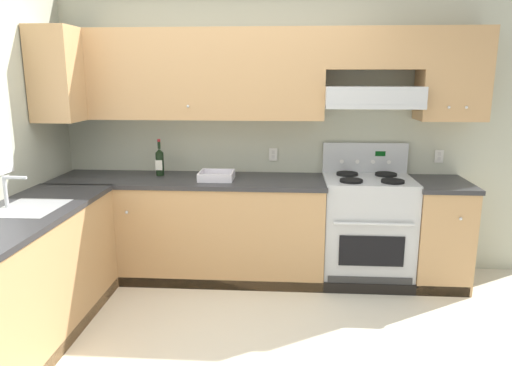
{
  "coord_description": "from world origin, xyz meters",
  "views": [
    {
      "loc": [
        0.51,
        -2.75,
        1.79
      ],
      "look_at": [
        0.27,
        0.7,
        1.0
      ],
      "focal_mm": 32.98,
      "sensor_mm": 36.0,
      "label": 1
    }
  ],
  "objects": [
    {
      "name": "wall_back",
      "position": [
        0.39,
        1.53,
        1.48
      ],
      "size": [
        4.68,
        0.57,
        2.55
      ],
      "color": "#B7BAA3",
      "rests_on": "ground_plane"
    },
    {
      "name": "wine_bottle",
      "position": [
        -0.64,
        1.35,
        1.04
      ],
      "size": [
        0.07,
        0.07,
        0.33
      ],
      "color": "black",
      "rests_on": "counter_back_run"
    },
    {
      "name": "ground_plane",
      "position": [
        0.0,
        0.0,
        0.0
      ],
      "size": [
        7.04,
        7.04,
        0.0
      ],
      "primitive_type": "plane",
      "color": "beige"
    },
    {
      "name": "counter_left_run",
      "position": [
        -1.24,
        -0.0,
        0.46
      ],
      "size": [
        0.63,
        1.91,
        1.13
      ],
      "color": "tan",
      "rests_on": "ground_plane"
    },
    {
      "name": "stove",
      "position": [
        1.21,
        1.25,
        0.48
      ],
      "size": [
        0.76,
        0.62,
        1.2
      ],
      "color": "#B7BABC",
      "rests_on": "ground_plane"
    },
    {
      "name": "bowl",
      "position": [
        -0.1,
        1.2,
        0.93
      ],
      "size": [
        0.3,
        0.27,
        0.07
      ],
      "color": "silver",
      "rests_on": "counter_back_run"
    },
    {
      "name": "counter_back_run",
      "position": [
        0.0,
        1.24,
        0.45
      ],
      "size": [
        3.6,
        0.65,
        0.91
      ],
      "color": "tan",
      "rests_on": "ground_plane"
    }
  ]
}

